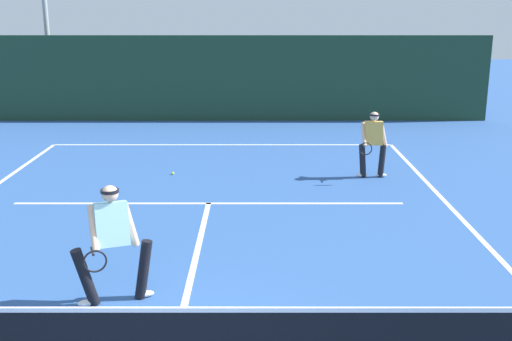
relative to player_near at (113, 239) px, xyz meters
name	(u,v)px	position (x,y,z in m)	size (l,w,h in m)	color
court_line_baseline_far	(223,145)	(0.94, 9.72, -0.90)	(9.67, 0.10, 0.01)	white
court_line_service	(209,203)	(0.94, 4.30, -0.90)	(7.88, 0.10, 0.01)	white
court_line_centre	(194,266)	(0.94, 1.18, -0.90)	(0.10, 6.40, 0.01)	white
player_near	(113,239)	(0.00, 0.00, 0.00)	(1.07, 0.96, 1.65)	black
player_far	(373,142)	(4.59, 6.29, -0.07)	(0.77, 0.82, 1.54)	black
tennis_ball	(173,173)	(-0.07, 6.50, -0.87)	(0.07, 0.07, 0.07)	#D1E033
back_fence_windscreen	(228,79)	(0.94, 13.58, 0.54)	(17.77, 0.12, 2.89)	#1D3B29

